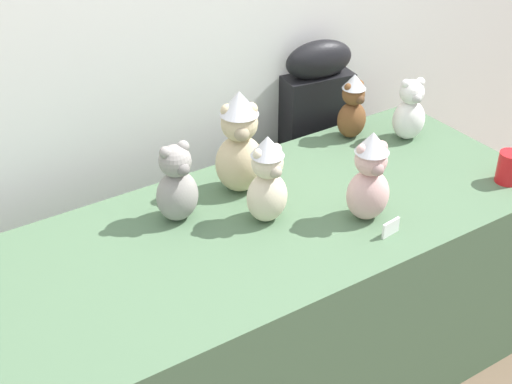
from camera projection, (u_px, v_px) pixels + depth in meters
display_table at (256, 313)px, 2.47m from camera, size 1.98×0.78×0.72m
instrument_case at (314, 158)px, 3.04m from camera, size 0.29×0.16×1.03m
teddy_bear_blush at (369, 177)px, 2.23m from camera, size 0.16×0.15×0.30m
teddy_bear_snow at (410, 111)px, 2.70m from camera, size 0.15×0.14×0.24m
teddy_bear_cream at (267, 180)px, 2.23m from camera, size 0.13×0.12×0.29m
teddy_bear_ash at (177, 185)px, 2.24m from camera, size 0.14×0.13×0.26m
teddy_bear_chestnut at (353, 107)px, 2.70m from camera, size 0.12×0.10×0.25m
teddy_bear_sand at (240, 143)px, 2.36m from camera, size 0.20×0.19×0.36m
party_cup_red at (509, 167)px, 2.47m from camera, size 0.08×0.08×0.11m
name_card_front_left at (391, 228)px, 2.22m from camera, size 0.07×0.02×0.05m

